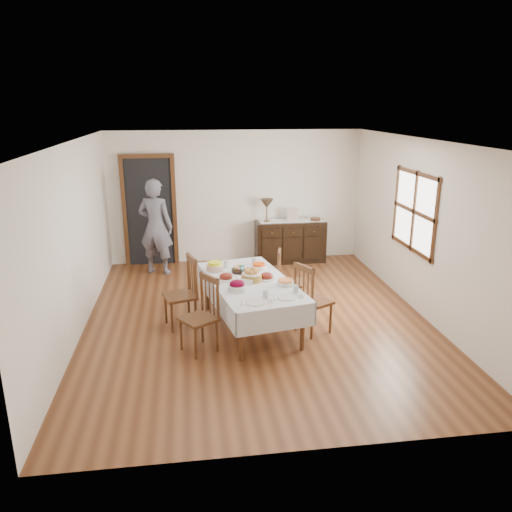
{
  "coord_description": "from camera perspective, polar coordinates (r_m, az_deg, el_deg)",
  "views": [
    {
      "loc": [
        -0.96,
        -6.79,
        3.08
      ],
      "look_at": [
        0.0,
        0.1,
        0.95
      ],
      "focal_mm": 35.0,
      "sensor_mm": 36.0,
      "label": 1
    }
  ],
  "objects": [
    {
      "name": "glass_far_a",
      "position": [
        7.51,
        -3.46,
        -0.95
      ],
      "size": [
        0.07,
        0.07,
        0.11
      ],
      "color": "silver",
      "rests_on": "dining_table"
    },
    {
      "name": "setting_right",
      "position": [
        6.44,
        3.84,
        -4.4
      ],
      "size": [
        0.44,
        0.31,
        0.1
      ],
      "color": "silver",
      "rests_on": "dining_table"
    },
    {
      "name": "bread_basket",
      "position": [
        6.94,
        -0.51,
        -2.26
      ],
      "size": [
        0.29,
        0.29,
        0.18
      ],
      "color": "olive",
      "rests_on": "dining_table"
    },
    {
      "name": "deco_bowl",
      "position": [
        10.06,
        6.8,
        4.19
      ],
      "size": [
        0.2,
        0.2,
        0.06
      ],
      "color": "#502E17",
      "rests_on": "sideboard"
    },
    {
      "name": "ham_platter_b",
      "position": [
        7.03,
        1.22,
        -2.4
      ],
      "size": [
        0.29,
        0.29,
        0.11
      ],
      "color": "silver",
      "rests_on": "dining_table"
    },
    {
      "name": "glass_far_b",
      "position": [
        7.65,
        -0.24,
        -0.59
      ],
      "size": [
        0.07,
        0.07,
        0.11
      ],
      "color": "silver",
      "rests_on": "dining_table"
    },
    {
      "name": "pineapple_bowl",
      "position": [
        7.4,
        -4.71,
        -1.22
      ],
      "size": [
        0.25,
        0.25,
        0.13
      ],
      "color": "#D3AA8D",
      "rests_on": "dining_table"
    },
    {
      "name": "chair_left_near",
      "position": [
        6.48,
        -6.23,
        -6.57
      ],
      "size": [
        0.57,
        0.57,
        0.99
      ],
      "rotation": [
        0.0,
        0.0,
        -1.0
      ],
      "color": "#502E17",
      "rests_on": "ground"
    },
    {
      "name": "room_shell",
      "position": [
        7.4,
        -1.46,
        5.8
      ],
      "size": [
        5.02,
        6.02,
        2.65
      ],
      "color": "white",
      "rests_on": "ground"
    },
    {
      "name": "chair_right_near",
      "position": [
        6.93,
        6.29,
        -4.82
      ],
      "size": [
        0.57,
        0.57,
        1.02
      ],
      "rotation": [
        0.0,
        0.0,
        2.04
      ],
      "color": "#502E17",
      "rests_on": "ground"
    },
    {
      "name": "table_lamp",
      "position": [
        9.82,
        1.24,
        5.93
      ],
      "size": [
        0.26,
        0.26,
        0.46
      ],
      "color": "brown",
      "rests_on": "sideboard"
    },
    {
      "name": "ham_platter_a",
      "position": [
        7.03,
        -3.45,
        -2.45
      ],
      "size": [
        0.34,
        0.34,
        0.11
      ],
      "color": "silver",
      "rests_on": "dining_table"
    },
    {
      "name": "sideboard",
      "position": [
        10.08,
        3.92,
        1.68
      ],
      "size": [
        1.39,
        0.51,
        0.84
      ],
      "color": "black",
      "rests_on": "ground"
    },
    {
      "name": "person",
      "position": [
        9.42,
        -11.41,
        3.65
      ],
      "size": [
        0.69,
        0.57,
        1.91
      ],
      "primitive_type": "imported",
      "rotation": [
        0.0,
        0.0,
        2.78
      ],
      "color": "slate",
      "rests_on": "ground"
    },
    {
      "name": "butter_dish",
      "position": [
        6.83,
        -1.02,
        -2.95
      ],
      "size": [
        0.15,
        0.12,
        0.07
      ],
      "color": "silver",
      "rests_on": "dining_table"
    },
    {
      "name": "setting_left",
      "position": [
        6.26,
        0.28,
        -4.99
      ],
      "size": [
        0.44,
        0.31,
        0.1
      ],
      "color": "silver",
      "rests_on": "dining_table"
    },
    {
      "name": "runner",
      "position": [
        10.02,
        4.09,
        4.06
      ],
      "size": [
        1.3,
        0.35,
        0.01
      ],
      "color": "white",
      "rests_on": "sideboard"
    },
    {
      "name": "ground",
      "position": [
        7.52,
        0.11,
        -7.16
      ],
      "size": [
        6.0,
        6.0,
        0.0
      ],
      "primitive_type": "plane",
      "color": "brown"
    },
    {
      "name": "egg_basket",
      "position": [
        7.32,
        -1.79,
        -1.56
      ],
      "size": [
        0.26,
        0.26,
        0.1
      ],
      "color": "black",
      "rests_on": "dining_table"
    },
    {
      "name": "chair_right_far",
      "position": [
        7.78,
        3.57,
        -2.64
      ],
      "size": [
        0.47,
        0.47,
        0.93
      ],
      "rotation": [
        0.0,
        0.0,
        1.33
      ],
      "color": "#502E17",
      "rests_on": "ground"
    },
    {
      "name": "dining_table",
      "position": [
        7.01,
        -0.65,
        -3.5
      ],
      "size": [
        1.43,
        2.24,
        0.71
      ],
      "rotation": [
        0.0,
        0.0,
        0.19
      ],
      "color": "silver",
      "rests_on": "ground"
    },
    {
      "name": "carrot_bowl",
      "position": [
        7.45,
        0.32,
        -1.2
      ],
      "size": [
        0.24,
        0.24,
        0.09
      ],
      "color": "silver",
      "rests_on": "dining_table"
    },
    {
      "name": "chair_left_far",
      "position": [
        7.19,
        -8.3,
        -4.04
      ],
      "size": [
        0.53,
        0.53,
        1.03
      ],
      "rotation": [
        0.0,
        0.0,
        -1.29
      ],
      "color": "#502E17",
      "rests_on": "ground"
    },
    {
      "name": "beet_bowl",
      "position": [
        6.6,
        -2.17,
        -3.46
      ],
      "size": [
        0.25,
        0.25,
        0.15
      ],
      "color": "silver",
      "rests_on": "dining_table"
    },
    {
      "name": "casserole_dish",
      "position": [
        6.81,
        3.4,
        -3.02
      ],
      "size": [
        0.23,
        0.23,
        0.08
      ],
      "color": "silver",
      "rests_on": "dining_table"
    },
    {
      "name": "picture_frame",
      "position": [
        9.94,
        4.17,
        4.75
      ],
      "size": [
        0.22,
        0.08,
        0.28
      ],
      "color": "tan",
      "rests_on": "sideboard"
    }
  ]
}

